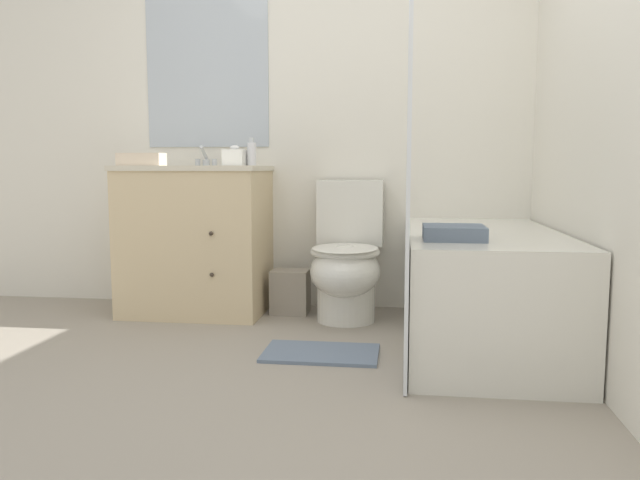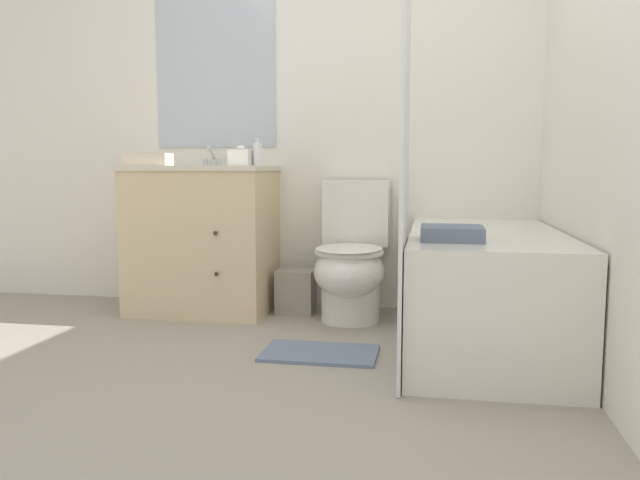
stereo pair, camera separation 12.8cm
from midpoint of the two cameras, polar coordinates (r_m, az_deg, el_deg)
ground_plane at (r=2.36m, az=-3.31°, el=-15.14°), size 14.00×14.00×0.00m
wall_back at (r=3.95m, az=2.61°, el=12.06°), size 8.00×0.06×2.50m
wall_right at (r=3.11m, az=24.14°, el=12.96°), size 0.05×2.74×2.50m
vanity_cabinet at (r=3.84m, az=-9.71°, el=0.26°), size 0.85×0.60×0.89m
sink_faucet at (r=4.02m, az=-8.82°, el=7.21°), size 0.14×0.12×0.12m
toilet at (r=3.58m, az=3.88°, el=-1.97°), size 0.40×0.67×0.80m
bathtub at (r=3.18m, az=15.90°, el=-4.29°), size 0.72×1.52×0.57m
shower_curtain at (r=2.57m, az=9.20°, el=8.32°), size 0.02×0.51×1.90m
wastebasket at (r=3.78m, az=-1.26°, el=-4.72°), size 0.22×0.19×0.26m
tissue_box at (r=3.74m, az=-6.27°, el=7.52°), size 0.12×0.13×0.12m
soap_dispenser at (r=3.75m, az=-4.75°, el=7.89°), size 0.05×0.05×0.16m
hand_towel_folded at (r=3.76m, az=-14.46°, el=7.15°), size 0.26×0.12×0.07m
bath_towel_folded at (r=2.73m, az=13.29°, el=0.61°), size 0.26×0.26×0.06m
bath_mat at (r=2.98m, az=1.26°, el=-10.30°), size 0.54×0.34×0.02m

